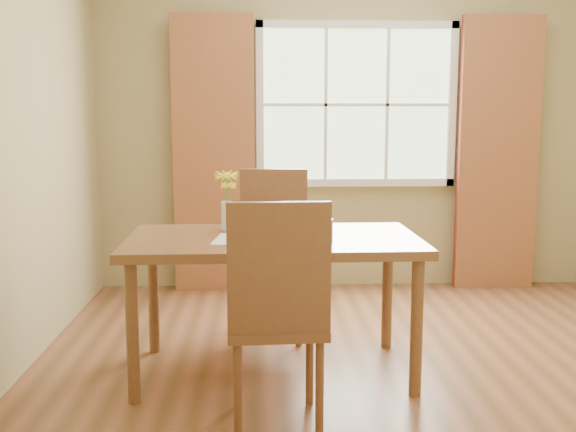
{
  "coord_description": "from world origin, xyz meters",
  "views": [
    {
      "loc": [
        -0.77,
        -3.63,
        1.43
      ],
      "look_at": [
        -0.63,
        -0.08,
        0.89
      ],
      "focal_mm": 42.0,
      "sensor_mm": 36.0,
      "label": 1
    }
  ],
  "objects_px": {
    "dining_table": "(273,251)",
    "flower_vase": "(227,195)",
    "chair_far": "(273,244)",
    "croissant_sandwich": "(263,228)",
    "water_glass": "(326,230)",
    "chair_near": "(277,307)"
  },
  "relations": [
    {
      "from": "chair_far",
      "to": "croissant_sandwich",
      "type": "xyz_separation_m",
      "value": [
        -0.06,
        -0.84,
        0.25
      ]
    },
    {
      "from": "chair_far",
      "to": "flower_vase",
      "type": "height_order",
      "value": "flower_vase"
    },
    {
      "from": "chair_near",
      "to": "flower_vase",
      "type": "distance_m",
      "value": 1.04
    },
    {
      "from": "chair_far",
      "to": "flower_vase",
      "type": "relative_size",
      "value": 3.13
    },
    {
      "from": "chair_far",
      "to": "flower_vase",
      "type": "bearing_deg",
      "value": -113.14
    },
    {
      "from": "croissant_sandwich",
      "to": "chair_near",
      "type": "bearing_deg",
      "value": -69.91
    },
    {
      "from": "chair_near",
      "to": "chair_far",
      "type": "bearing_deg",
      "value": 86.87
    },
    {
      "from": "dining_table",
      "to": "water_glass",
      "type": "relative_size",
      "value": 14.02
    },
    {
      "from": "flower_vase",
      "to": "chair_near",
      "type": "bearing_deg",
      "value": -74.09
    },
    {
      "from": "croissant_sandwich",
      "to": "chair_far",
      "type": "bearing_deg",
      "value": 100.06
    },
    {
      "from": "croissant_sandwich",
      "to": "water_glass",
      "type": "xyz_separation_m",
      "value": [
        0.33,
        0.01,
        -0.02
      ]
    },
    {
      "from": "dining_table",
      "to": "croissant_sandwich",
      "type": "relative_size",
      "value": 9.31
    },
    {
      "from": "flower_vase",
      "to": "water_glass",
      "type": "bearing_deg",
      "value": -32.04
    },
    {
      "from": "chair_near",
      "to": "chair_far",
      "type": "distance_m",
      "value": 1.42
    },
    {
      "from": "flower_vase",
      "to": "chair_far",
      "type": "bearing_deg",
      "value": 61.67
    },
    {
      "from": "chair_near",
      "to": "flower_vase",
      "type": "height_order",
      "value": "flower_vase"
    },
    {
      "from": "flower_vase",
      "to": "dining_table",
      "type": "bearing_deg",
      "value": -39.66
    },
    {
      "from": "water_glass",
      "to": "croissant_sandwich",
      "type": "bearing_deg",
      "value": -177.88
    },
    {
      "from": "dining_table",
      "to": "croissant_sandwich",
      "type": "bearing_deg",
      "value": -113.52
    },
    {
      "from": "chair_near",
      "to": "water_glass",
      "type": "bearing_deg",
      "value": 62.62
    },
    {
      "from": "dining_table",
      "to": "flower_vase",
      "type": "xyz_separation_m",
      "value": [
        -0.26,
        0.22,
        0.28
      ]
    },
    {
      "from": "dining_table",
      "to": "chair_far",
      "type": "bearing_deg",
      "value": 88.28
    }
  ]
}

